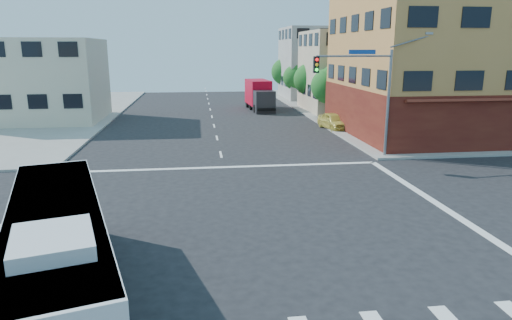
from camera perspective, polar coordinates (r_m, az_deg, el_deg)
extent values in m
plane|color=black|center=(18.90, -2.31, -8.16)|extent=(120.00, 120.00, 0.00)
cube|color=gray|center=(64.29, 27.48, 5.98)|extent=(50.00, 50.00, 0.15)
cube|color=#BA7E42|center=(41.90, 24.14, 12.52)|extent=(18.00, 15.00, 14.00)
cube|color=maroon|center=(42.20, 23.47, 5.74)|extent=(18.09, 15.08, 4.00)
cube|color=maroon|center=(36.15, 29.40, 6.52)|extent=(16.00, 1.60, 0.51)
cube|color=#BEB091|center=(54.75, 12.65, 10.75)|extent=(12.00, 10.00, 9.00)
cube|color=#A7A7A1|center=(68.06, 8.63, 11.87)|extent=(12.00, 10.00, 10.00)
cube|color=beige|center=(50.04, -25.70, 8.92)|extent=(12.00, 10.00, 8.00)
cylinder|color=slate|center=(31.03, 16.17, 6.64)|extent=(0.18, 0.18, 7.00)
cylinder|color=slate|center=(29.69, 12.22, 12.58)|extent=(5.01, 0.62, 0.12)
cube|color=black|center=(28.73, 7.53, 11.74)|extent=(0.32, 0.30, 1.00)
sphere|color=#FF0C0C|center=(28.56, 7.64, 12.33)|extent=(0.20, 0.20, 0.20)
sphere|color=yellow|center=(28.56, 7.62, 11.73)|extent=(0.20, 0.20, 0.20)
sphere|color=#19FF33|center=(28.58, 7.60, 11.12)|extent=(0.20, 0.20, 0.20)
cube|color=navy|center=(29.90, 13.14, 13.02)|extent=(1.80, 0.22, 0.28)
cube|color=gray|center=(32.14, 20.77, 14.59)|extent=(0.50, 0.22, 0.14)
cylinder|color=#351F13|center=(47.76, 8.95, 6.26)|extent=(0.28, 0.28, 1.92)
sphere|color=#1A5B21|center=(47.52, 9.06, 9.13)|extent=(3.60, 3.60, 3.60)
sphere|color=#1A5B21|center=(47.28, 9.67, 10.18)|extent=(2.52, 2.52, 2.52)
cylinder|color=#351F13|center=(55.43, 6.65, 7.39)|extent=(0.28, 0.28, 1.99)
sphere|color=#1A5B21|center=(55.21, 6.72, 9.98)|extent=(3.80, 3.80, 3.80)
sphere|color=#1A5B21|center=(54.97, 7.24, 10.94)|extent=(2.66, 2.66, 2.66)
cylinder|color=#351F13|center=(63.19, 4.90, 8.15)|extent=(0.28, 0.28, 1.89)
sphere|color=#1A5B21|center=(63.01, 4.95, 10.24)|extent=(3.40, 3.40, 3.40)
sphere|color=#1A5B21|center=(62.75, 5.39, 10.99)|extent=(2.38, 2.38, 2.38)
cylinder|color=#351F13|center=(70.99, 3.54, 8.84)|extent=(0.28, 0.28, 2.03)
sphere|color=#1A5B21|center=(70.81, 3.57, 10.95)|extent=(4.00, 4.00, 4.00)
sphere|color=#1A5B21|center=(70.56, 3.95, 11.75)|extent=(2.80, 2.80, 2.80)
cube|color=black|center=(14.26, -23.03, -14.76)|extent=(5.27, 11.17, 0.41)
cube|color=silver|center=(13.79, -23.47, -10.66)|extent=(5.25, 11.15, 2.60)
cube|color=black|center=(13.72, -23.53, -10.05)|extent=(5.21, 10.85, 1.14)
cube|color=black|center=(18.86, -23.63, -3.96)|extent=(2.07, 0.64, 1.23)
cube|color=#E5590C|center=(18.65, -23.89, -1.27)|extent=(1.69, 0.53, 0.26)
cube|color=silver|center=(13.35, -23.97, -5.77)|extent=(5.15, 10.93, 0.11)
cube|color=silver|center=(10.70, -24.09, -9.28)|extent=(2.12, 2.38, 0.33)
cube|color=#05793E|center=(13.74, -28.21, -14.34)|extent=(1.40, 4.82, 0.26)
cube|color=#05793E|center=(13.67, -18.14, -13.46)|extent=(1.40, 4.82, 0.26)
cylinder|color=black|center=(17.51, -26.81, -9.87)|extent=(0.52, 0.99, 0.95)
cylinder|color=#99999E|center=(17.52, -27.23, -9.90)|extent=(0.17, 0.47, 0.47)
cylinder|color=black|center=(17.46, -19.60, -9.21)|extent=(0.52, 0.99, 0.95)
cylinder|color=#99999E|center=(17.47, -19.18, -9.17)|extent=(0.17, 0.47, 0.47)
cube|color=#242328|center=(51.53, 1.03, 7.27)|extent=(2.33, 2.24, 2.49)
cube|color=black|center=(50.61, 1.25, 7.59)|extent=(2.01, 0.20, 0.96)
cube|color=#B8041E|center=(54.99, 0.25, 8.49)|extent=(2.62, 5.49, 2.87)
cube|color=black|center=(54.03, 0.48, 6.81)|extent=(2.58, 7.76, 0.29)
cylinder|color=black|center=(51.61, -0.11, 6.43)|extent=(0.33, 0.97, 0.96)
cylinder|color=black|center=(52.02, 2.07, 6.48)|extent=(0.33, 0.97, 0.96)
cylinder|color=black|center=(54.32, -0.66, 6.80)|extent=(0.33, 0.97, 0.96)
cylinder|color=black|center=(54.71, 1.42, 6.84)|extent=(0.33, 0.97, 0.96)
cylinder|color=black|center=(56.65, -1.10, 7.08)|extent=(0.33, 0.97, 0.96)
cylinder|color=black|center=(57.03, 0.91, 7.13)|extent=(0.33, 0.97, 0.96)
imported|color=#D7C64C|center=(41.64, 9.70, 4.82)|extent=(2.32, 4.49, 1.46)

